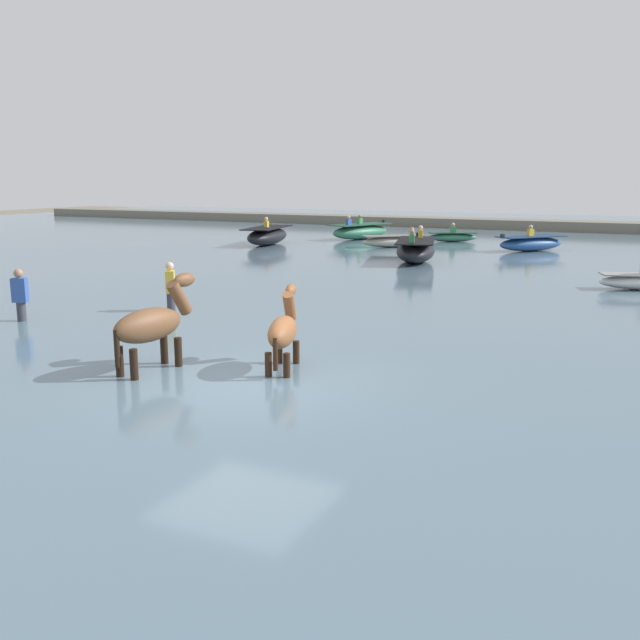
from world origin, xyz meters
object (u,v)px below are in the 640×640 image
Objects in this scene: boat_near_port at (360,231)px; boat_mid_outer at (267,236)px; horse_lead_chestnut at (283,334)px; boat_far_offshore at (416,251)px; horse_trailing_bay at (152,327)px; boat_distant_east at (392,241)px; boat_far_inshore at (452,237)px; boat_near_starboard at (531,243)px; person_wading_mid at (171,293)px; person_onlooker_right at (21,303)px.

boat_mid_outer reaches higher than boat_near_port.
horse_lead_chestnut reaches higher than boat_far_offshore.
horse_trailing_bay is 21.98m from boat_distant_east.
boat_far_inshore is (-1.89, 25.61, -0.49)m from horse_trailing_bay.
boat_mid_outer is (-9.48, 20.30, -0.32)m from horse_trailing_bay.
boat_far_offshore is 10.07m from boat_near_port.
boat_near_starboard is 0.76× the size of boat_mid_outer.
person_wading_mid is at bearing -88.13° from boat_distant_east.
boat_far_offshore is at bearing -55.42° from boat_near_port.
horse_lead_chestnut is 0.43× the size of boat_far_offshore.
boat_mid_outer reaches higher than boat_far_offshore.
horse_trailing_bay is at bearing -80.48° from boat_distant_east.
boat_near_port reaches higher than boat_far_inshore.
boat_far_offshore is at bearing -83.68° from boat_far_inshore.
boat_mid_outer is (-7.59, -5.30, 0.17)m from boat_far_inshore.
boat_near_port is 2.46× the size of person_onlooker_right.
boat_far_inshore reaches higher than boat_distant_east.
boat_near_port is 0.96× the size of boat_mid_outer.
boat_near_port is (-5.71, 8.29, -0.02)m from boat_far_offshore.
boat_mid_outer is (-11.39, 19.28, -0.19)m from horse_lead_chestnut.
boat_distant_east is 5.67m from boat_far_offshore.
boat_near_port is 5.50m from boat_mid_outer.
horse_trailing_bay is 22.82m from boat_near_starboard.
boat_mid_outer is at bearing 102.82° from person_onlooker_right.
boat_mid_outer reaches higher than person_onlooker_right.
boat_far_offshore reaches higher than boat_near_starboard.
horse_trailing_bay is 0.48× the size of boat_far_offshore.
boat_distant_east is 4.47m from boat_near_port.
person_onlooker_right is at bearing -86.77° from boat_near_port.
boat_distant_east is (-3.63, 21.68, -0.47)m from horse_trailing_bay.
boat_distant_east is (-5.55, 20.65, -0.34)m from horse_lead_chestnut.
horse_trailing_bay reaches higher than horse_lead_chestnut.
person_wading_mid is (3.54, -20.51, 0.02)m from boat_near_port.
boat_near_starboard is 0.80× the size of boat_near_port.
boat_near_starboard is 5.18m from boat_far_inshore.
boat_mid_outer reaches higher than boat_distant_east.
horse_trailing_bay is 25.68m from boat_far_inshore.
boat_far_offshore is at bearing 100.19° from horse_lead_chestnut.
horse_lead_chestnut is 21.67m from boat_near_starboard.
person_onlooker_right is (-1.68, -19.66, 0.15)m from boat_distant_east.
person_wading_mid reaches higher than boat_near_starboard.
person_wading_mid is (-5.47, -18.20, 0.09)m from boat_near_starboard.
horse_lead_chestnut is at bearing -7.79° from person_onlooker_right.
boat_distant_east is (-6.03, -1.02, -0.06)m from boat_near_starboard.
horse_trailing_bay is at bearing -86.91° from boat_far_offshore.
boat_near_starboard is 0.77× the size of boat_far_offshore.
boat_near_port is 1.59× the size of boat_far_inshore.
horse_trailing_bay is 0.48× the size of boat_mid_outer.
boat_far_inshore is 0.60× the size of boat_mid_outer.
person_wading_mid is at bearing -106.73° from boat_near_starboard.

